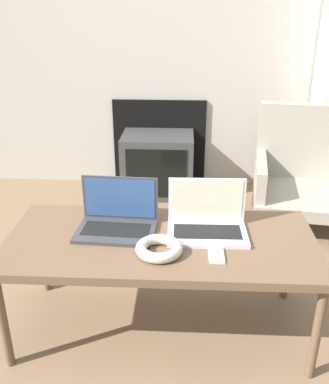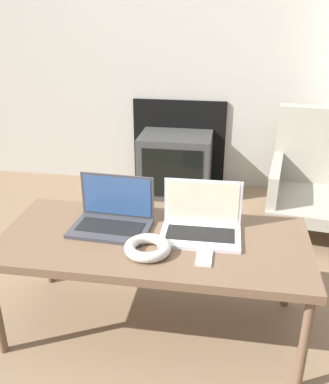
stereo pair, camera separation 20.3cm
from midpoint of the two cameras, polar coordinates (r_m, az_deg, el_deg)
name	(u,v)px [view 1 (the left image)]	position (r m, az deg, el deg)	size (l,w,h in m)	color
ground_plane	(157,372)	(1.88, -4.31, -22.97)	(14.00, 14.00, 0.00)	#7A6047
wall_back	(175,15)	(3.33, -0.52, 22.48)	(7.00, 0.08, 2.60)	#ADA89E
table	(161,246)	(1.82, -3.71, -7.26)	(1.30, 0.59, 0.47)	brown
laptop_left	(118,219)	(1.87, -9.39, -3.64)	(0.35, 0.25, 0.22)	#38383D
laptop_right	(207,221)	(1.83, 2.55, -3.97)	(0.34, 0.23, 0.22)	silver
headphones	(159,248)	(1.69, -4.20, -7.61)	(0.19, 0.19, 0.04)	beige
phone	(216,253)	(1.69, 3.47, -8.17)	(0.06, 0.15, 0.01)	silver
tv	(158,164)	(3.29, -2.66, 3.68)	(0.54, 0.40, 0.47)	#383838
armchair	(303,170)	(2.98, 16.19, 2.84)	(0.71, 0.72, 0.76)	gray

